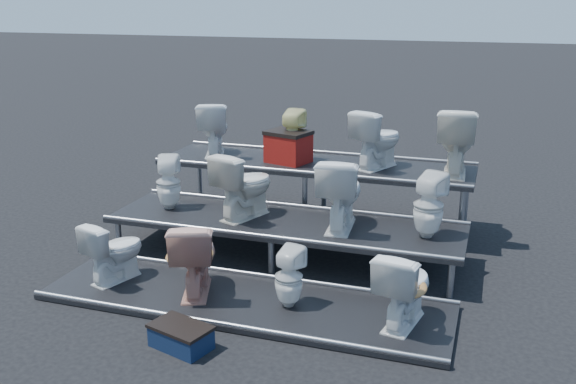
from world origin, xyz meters
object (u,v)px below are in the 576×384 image
(toilet_0, at_px, (114,250))
(toilet_10, at_px, (377,139))
(toilet_2, at_px, (289,277))
(toilet_8, at_px, (214,128))
(step_stool, at_px, (181,338))
(toilet_1, at_px, (194,256))
(toilet_3, at_px, (404,287))
(toilet_4, at_px, (168,183))
(toilet_9, at_px, (292,136))
(red_crate, at_px, (288,148))
(toilet_6, at_px, (340,192))
(toilet_7, at_px, (429,206))
(toilet_11, at_px, (456,141))
(toilet_5, at_px, (244,185))

(toilet_0, bearing_deg, toilet_10, -113.34)
(toilet_2, distance_m, toilet_10, 2.77)
(toilet_8, bearing_deg, toilet_0, 69.98)
(toilet_10, height_order, step_stool, toilet_10)
(toilet_1, bearing_deg, toilet_3, 160.39)
(toilet_4, bearing_deg, toilet_9, -153.55)
(toilet_10, bearing_deg, toilet_4, 53.78)
(red_crate, bearing_deg, toilet_3, -35.36)
(toilet_6, bearing_deg, toilet_7, 175.51)
(toilet_10, bearing_deg, toilet_1, 87.04)
(toilet_1, bearing_deg, step_stool, 89.12)
(toilet_8, distance_m, toilet_11, 3.31)
(toilet_2, distance_m, toilet_6, 1.41)
(toilet_10, height_order, red_crate, toilet_10)
(toilet_3, bearing_deg, toilet_2, 11.02)
(toilet_9, bearing_deg, toilet_6, 130.93)
(toilet_9, height_order, toilet_10, toilet_10)
(toilet_5, xyz_separation_m, toilet_10, (1.34, 1.30, 0.38))
(toilet_5, bearing_deg, toilet_1, 108.88)
(toilet_6, height_order, red_crate, toilet_6)
(toilet_1, height_order, step_stool, toilet_1)
(toilet_5, bearing_deg, red_crate, -76.86)
(toilet_0, xyz_separation_m, toilet_2, (1.97, 0.00, -0.03))
(toilet_3, bearing_deg, toilet_5, -20.56)
(toilet_4, relative_size, toilet_10, 0.88)
(toilet_7, relative_size, toilet_8, 0.97)
(toilet_2, xyz_separation_m, toilet_5, (-0.99, 1.30, 0.49))
(toilet_2, bearing_deg, step_stool, 66.04)
(toilet_8, bearing_deg, toilet_2, 107.21)
(toilet_2, distance_m, toilet_9, 2.85)
(toilet_2, bearing_deg, toilet_10, -85.73)
(toilet_4, relative_size, toilet_9, 0.96)
(toilet_0, relative_size, toilet_3, 0.90)
(toilet_5, relative_size, toilet_10, 1.05)
(toilet_0, distance_m, toilet_8, 2.73)
(toilet_11, bearing_deg, toilet_3, 82.87)
(toilet_4, bearing_deg, toilet_11, -179.66)
(toilet_5, distance_m, toilet_9, 1.36)
(toilet_5, relative_size, red_crate, 1.52)
(toilet_9, bearing_deg, toilet_7, 150.26)
(toilet_7, bearing_deg, step_stool, 70.05)
(toilet_2, xyz_separation_m, step_stool, (-0.70, -0.96, -0.27))
(toilet_0, bearing_deg, toilet_11, -123.41)
(toilet_0, distance_m, toilet_4, 1.36)
(toilet_3, distance_m, toilet_11, 2.74)
(red_crate, bearing_deg, step_stool, -71.08)
(toilet_11, height_order, red_crate, toilet_11)
(toilet_0, height_order, toilet_10, toilet_10)
(toilet_4, bearing_deg, toilet_3, 136.55)
(toilet_2, height_order, toilet_11, toilet_11)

